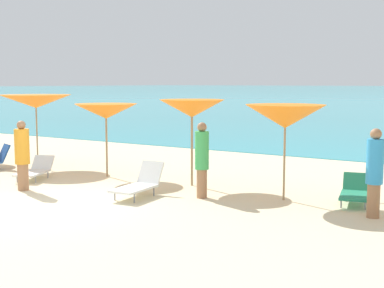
% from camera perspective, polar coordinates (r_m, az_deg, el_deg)
% --- Properties ---
extents(ground_plane, '(50.00, 100.00, 0.30)m').
position_cam_1_polar(ground_plane, '(20.56, 6.24, -1.49)').
color(ground_plane, beige).
extents(umbrella_2, '(2.35, 2.35, 2.33)m').
position_cam_1_polar(umbrella_2, '(17.83, -16.26, 4.37)').
color(umbrella_2, '#9E7F59').
rests_on(umbrella_2, ground_plane).
extents(umbrella_3, '(1.94, 1.94, 2.11)m').
position_cam_1_polar(umbrella_3, '(15.57, -9.13, 3.44)').
color(umbrella_3, '#9E7F59').
rests_on(umbrella_3, ground_plane).
extents(umbrella_4, '(1.86, 1.86, 2.27)m').
position_cam_1_polar(umbrella_4, '(14.00, -0.01, 3.78)').
color(umbrella_4, '#9E7F59').
rests_on(umbrella_4, ground_plane).
extents(umbrella_5, '(1.99, 1.99, 2.21)m').
position_cam_1_polar(umbrella_5, '(12.42, 9.88, 2.89)').
color(umbrella_5, '#9E7F59').
rests_on(umbrella_5, ground_plane).
extents(lounge_chair_0, '(0.87, 1.41, 0.63)m').
position_cam_1_polar(lounge_chair_0, '(12.60, 16.89, -4.88)').
color(lounge_chair_0, '#268C66').
rests_on(lounge_chair_0, ground_plane).
extents(lounge_chair_1, '(0.76, 1.56, 0.77)m').
position_cam_1_polar(lounge_chair_1, '(12.87, -5.64, -4.19)').
color(lounge_chair_1, white).
rests_on(lounge_chair_1, ground_plane).
extents(lounge_chair_5, '(1.13, 1.56, 0.60)m').
position_cam_1_polar(lounge_chair_5, '(15.75, -16.33, -2.66)').
color(lounge_chair_5, white).
rests_on(lounge_chair_5, ground_plane).
extents(beachgoer_1, '(0.37, 0.37, 1.77)m').
position_cam_1_polar(beachgoer_1, '(14.13, -17.60, -1.01)').
color(beachgoer_1, '#A3704C').
rests_on(beachgoer_1, ground_plane).
extents(beachgoer_2, '(0.33, 0.33, 1.79)m').
position_cam_1_polar(beachgoer_2, '(12.58, 1.06, -1.49)').
color(beachgoer_2, '#A3704C').
rests_on(beachgoer_2, ground_plane).
extents(beachgoer_4, '(0.34, 0.34, 1.81)m').
position_cam_1_polar(beachgoer_4, '(11.33, 18.83, -2.69)').
color(beachgoer_4, '#A3704C').
rests_on(beachgoer_4, ground_plane).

